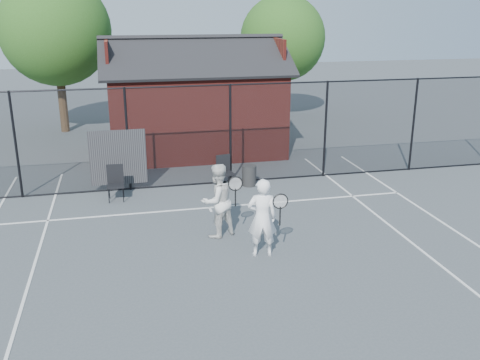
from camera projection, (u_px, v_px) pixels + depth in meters
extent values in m
plane|color=#41474B|center=(233.00, 256.00, 11.48)|extent=(80.00, 80.00, 0.00)
cube|color=silver|center=(209.00, 208.00, 14.26)|extent=(11.00, 0.06, 0.01)
cube|color=silver|center=(14.00, 334.00, 8.76)|extent=(0.06, 18.00, 0.01)
cube|color=silver|center=(459.00, 280.00, 10.49)|extent=(0.06, 18.00, 0.01)
cube|color=silver|center=(210.00, 210.00, 14.12)|extent=(0.06, 0.30, 0.01)
cylinder|color=black|center=(16.00, 146.00, 14.60)|extent=(0.07, 0.07, 3.00)
cylinder|color=black|center=(128.00, 140.00, 15.23)|extent=(0.07, 0.07, 3.00)
cylinder|color=black|center=(230.00, 134.00, 15.87)|extent=(0.07, 0.07, 3.00)
cylinder|color=black|center=(325.00, 130.00, 16.50)|extent=(0.07, 0.07, 3.00)
cylinder|color=black|center=(413.00, 125.00, 17.13)|extent=(0.07, 0.07, 3.00)
cylinder|color=black|center=(196.00, 86.00, 15.20)|extent=(22.00, 0.04, 0.04)
cylinder|color=black|center=(198.00, 184.00, 16.11)|extent=(22.00, 0.04, 0.04)
cube|color=black|center=(197.00, 136.00, 15.66)|extent=(22.00, 3.00, 0.01)
cube|color=black|center=(118.00, 157.00, 15.31)|extent=(1.60, 0.04, 1.60)
cube|color=maroon|center=(195.00, 111.00, 19.47)|extent=(6.00, 4.00, 3.00)
cube|color=black|center=(197.00, 56.00, 17.92)|extent=(6.50, 2.36, 1.32)
cube|color=black|center=(189.00, 52.00, 19.77)|extent=(6.50, 2.36, 1.32)
cube|color=maroon|center=(107.00, 56.00, 18.22)|extent=(0.10, 2.80, 1.06)
cube|color=maroon|center=(273.00, 52.00, 19.47)|extent=(0.10, 2.80, 1.06)
cylinder|color=black|center=(63.00, 102.00, 22.67)|extent=(0.36, 0.36, 2.52)
sphere|color=#254F16|center=(55.00, 30.00, 21.76)|extent=(4.48, 4.48, 4.48)
cylinder|color=black|center=(281.00, 94.00, 25.75)|extent=(0.36, 0.36, 2.23)
sphere|color=#254F16|center=(283.00, 38.00, 24.94)|extent=(3.97, 3.97, 3.97)
imported|color=white|center=(262.00, 218.00, 11.29)|extent=(0.68, 0.50, 1.72)
torus|color=black|center=(280.00, 201.00, 10.89)|extent=(0.34, 0.03, 0.34)
cylinder|color=black|center=(280.00, 216.00, 10.98)|extent=(0.03, 0.03, 0.41)
imported|color=silver|center=(217.00, 201.00, 12.26)|extent=(1.04, 0.95, 1.74)
torus|color=black|center=(235.00, 184.00, 11.86)|extent=(0.34, 0.03, 0.34)
cylinder|color=black|center=(235.00, 197.00, 11.96)|extent=(0.03, 0.03, 0.42)
cube|color=black|center=(116.00, 184.00, 14.66)|extent=(0.48, 0.50, 0.96)
cube|color=black|center=(226.00, 172.00, 15.77)|extent=(0.53, 0.55, 0.93)
cylinder|color=#252525|center=(249.00, 176.00, 15.96)|extent=(0.50, 0.50, 0.62)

